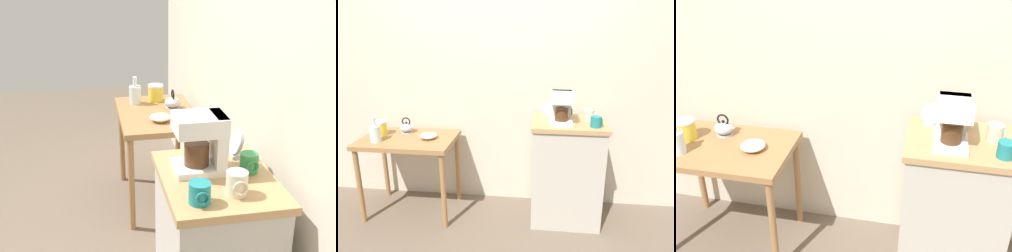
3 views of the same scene
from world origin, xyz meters
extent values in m
plane|color=#6B5B4C|center=(0.00, 0.00, 0.00)|extent=(8.00, 8.00, 0.00)
cube|color=beige|center=(0.10, 0.37, 1.40)|extent=(4.40, 0.10, 2.80)
cube|color=#9E7044|center=(-0.75, -0.02, 0.71)|extent=(0.83, 0.56, 0.04)
cylinder|color=#9E7044|center=(-0.37, -0.27, 0.35)|extent=(0.04, 0.04, 0.69)
cylinder|color=#9E7044|center=(-1.12, 0.22, 0.35)|extent=(0.04, 0.04, 0.69)
cylinder|color=#9E7044|center=(-0.37, 0.22, 0.35)|extent=(0.04, 0.04, 0.69)
cube|color=#BCB7AD|center=(0.66, 0.01, 0.44)|extent=(0.59, 0.46, 0.89)
cube|color=tan|center=(0.66, 0.01, 0.90)|extent=(0.62, 0.49, 0.04)
cylinder|color=beige|center=(-0.56, -0.03, 0.74)|extent=(0.07, 0.07, 0.01)
ellipsoid|color=beige|center=(-0.56, -0.03, 0.76)|extent=(0.15, 0.15, 0.04)
cylinder|color=#B2B5BA|center=(-0.81, 0.11, 0.74)|extent=(0.11, 0.11, 0.01)
ellipsoid|color=#B2B5BA|center=(-0.81, 0.11, 0.78)|extent=(0.13, 0.13, 0.08)
cone|color=#B2B5BA|center=(-0.75, 0.11, 0.78)|extent=(0.06, 0.03, 0.05)
sphere|color=black|center=(-0.81, 0.11, 0.83)|extent=(0.02, 0.02, 0.02)
torus|color=black|center=(-0.81, 0.11, 0.84)|extent=(0.08, 0.01, 0.08)
cylinder|color=silver|center=(-0.98, -0.16, 0.80)|extent=(0.09, 0.09, 0.14)
cylinder|color=gold|center=(-1.02, 0.01, 0.79)|extent=(0.12, 0.12, 0.12)
cylinder|color=white|center=(-1.02, 0.01, 0.86)|extent=(0.12, 0.12, 0.01)
cube|color=white|center=(0.59, -0.06, 0.94)|extent=(0.18, 0.22, 0.03)
cube|color=white|center=(0.59, 0.03, 1.05)|extent=(0.16, 0.05, 0.26)
cube|color=white|center=(0.59, -0.06, 1.14)|extent=(0.18, 0.22, 0.08)
cylinder|color=#4C2D19|center=(0.59, -0.07, 1.00)|extent=(0.11, 0.11, 0.10)
cylinder|color=beige|center=(0.83, 0.04, 0.97)|extent=(0.09, 0.09, 0.10)
torus|color=beige|center=(0.87, 0.04, 0.97)|extent=(0.01, 0.07, 0.07)
cylinder|color=teal|center=(0.86, -0.12, 0.97)|extent=(0.09, 0.09, 0.09)
cylinder|color=#338C4C|center=(0.65, 0.16, 0.97)|extent=(0.08, 0.08, 0.09)
torus|color=#338C4C|center=(0.69, 0.16, 0.97)|extent=(0.01, 0.06, 0.06)
cube|color=#B2B5BA|center=(0.48, 0.16, 0.93)|extent=(0.08, 0.06, 0.02)
cylinder|color=#B2B5BA|center=(0.48, 0.16, 1.00)|extent=(0.12, 0.05, 0.12)
cylinder|color=black|center=(0.48, 0.15, 1.00)|extent=(0.10, 0.04, 0.10)
camera|label=1|loc=(2.30, -0.51, 1.81)|focal=47.27mm
camera|label=2|loc=(0.44, -2.67, 1.72)|focal=35.19mm
camera|label=3|loc=(0.44, -2.03, 2.05)|focal=44.35mm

